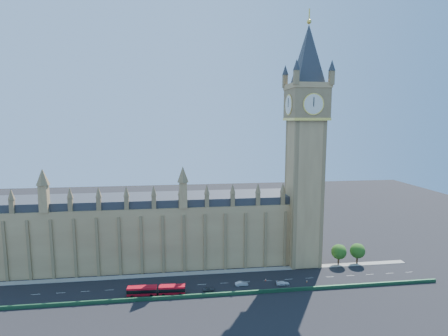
{
  "coord_description": "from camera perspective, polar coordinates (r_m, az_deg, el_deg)",
  "views": [
    {
      "loc": [
        -11.36,
        -117.8,
        57.8
      ],
      "look_at": [
        5.24,
        10.0,
        40.45
      ],
      "focal_mm": 28.0,
      "sensor_mm": 36.0,
      "label": 1
    }
  ],
  "objects": [
    {
      "name": "bridge_parapet",
      "position": [
        123.45,
        -1.36,
        -19.94
      ],
      "size": [
        160.0,
        0.6,
        1.2
      ],
      "primitive_type": "cube",
      "color": "#1E4C2D",
      "rests_on": "ground"
    },
    {
      "name": "elizabeth_tower",
      "position": [
        140.78,
        13.2,
        6.14
      ],
      "size": [
        20.59,
        20.59,
        105.0
      ],
      "color": "#9F7A4D",
      "rests_on": "ground"
    },
    {
      "name": "ground",
      "position": [
        131.71,
        -1.79,
        -18.37
      ],
      "size": [
        400.0,
        400.0,
        0.0
      ],
      "primitive_type": "plane",
      "color": "black",
      "rests_on": "ground"
    },
    {
      "name": "kerb_north",
      "position": [
        140.24,
        -2.19,
        -16.64
      ],
      "size": [
        160.0,
        3.0,
        0.16
      ],
      "primitive_type": "cube",
      "color": "gray",
      "rests_on": "ground"
    },
    {
      "name": "tree_east_far",
      "position": [
        155.56,
        21.03,
        -12.45
      ],
      "size": [
        6.0,
        6.0,
        8.5
      ],
      "color": "#382619",
      "rests_on": "ground"
    },
    {
      "name": "tree_east_near",
      "position": [
        152.05,
        18.31,
        -12.8
      ],
      "size": [
        6.0,
        6.0,
        8.5
      ],
      "color": "#382619",
      "rests_on": "ground"
    },
    {
      "name": "cone_d",
      "position": [
        135.99,
        13.38,
        -17.55
      ],
      "size": [
        0.58,
        0.58,
        0.7
      ],
      "rotation": [
        0.0,
        0.0,
        0.43
      ],
      "color": "black",
      "rests_on": "ground"
    },
    {
      "name": "car_silver",
      "position": [
        130.22,
        2.89,
        -18.33
      ],
      "size": [
        4.61,
        1.9,
        1.48
      ],
      "primitive_type": "imported",
      "rotation": [
        0.0,
        0.0,
        1.65
      ],
      "color": "#B5B8BE",
      "rests_on": "ground"
    },
    {
      "name": "cone_c",
      "position": [
        134.43,
        6.81,
        -17.68
      ],
      "size": [
        0.6,
        0.6,
        0.75
      ],
      "rotation": [
        0.0,
        0.0,
        -0.36
      ],
      "color": "black",
      "rests_on": "ground"
    },
    {
      "name": "red_bus",
      "position": [
        125.45,
        -10.99,
        -19.04
      ],
      "size": [
        19.2,
        3.93,
        3.24
      ],
      "rotation": [
        0.0,
        0.0,
        -0.05
      ],
      "color": "#B50C1A",
      "rests_on": "ground"
    },
    {
      "name": "palace_westminster",
      "position": [
        147.18,
        -12.56,
        -9.89
      ],
      "size": [
        120.0,
        20.0,
        28.0
      ],
      "color": "#9F7A4D",
      "rests_on": "ground"
    },
    {
      "name": "car_grey",
      "position": [
        126.65,
        -2.51,
        -19.16
      ],
      "size": [
        3.86,
        1.63,
        1.3
      ],
      "primitive_type": "imported",
      "rotation": [
        0.0,
        0.0,
        1.59
      ],
      "color": "#404348",
      "rests_on": "ground"
    },
    {
      "name": "cone_b",
      "position": [
        134.04,
        9.37,
        -17.82
      ],
      "size": [
        0.54,
        0.54,
        0.73
      ],
      "rotation": [
        0.0,
        0.0,
        -0.22
      ],
      "color": "black",
      "rests_on": "ground"
    },
    {
      "name": "car_white",
      "position": [
        132.18,
        9.58,
        -18.05
      ],
      "size": [
        4.74,
        2.1,
        1.35
      ],
      "primitive_type": "imported",
      "rotation": [
        0.0,
        0.0,
        1.53
      ],
      "color": "silver",
      "rests_on": "ground"
    },
    {
      "name": "cone_a",
      "position": [
        133.99,
        8.8,
        -17.81
      ],
      "size": [
        0.48,
        0.48,
        0.76
      ],
      "rotation": [
        0.0,
        0.0,
        -0.01
      ],
      "color": "black",
      "rests_on": "ground"
    }
  ]
}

